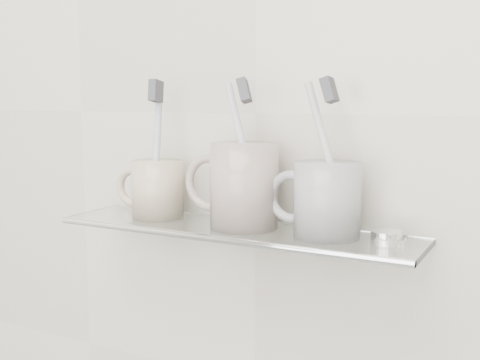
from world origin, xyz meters
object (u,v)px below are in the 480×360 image
Objects in this scene: shelf_glass at (234,230)px; mug_center at (244,186)px; mug_right at (327,200)px; mug_left at (158,189)px.

shelf_glass is 0.06m from mug_center.
mug_center is 1.21× the size of mug_right.
mug_right is at bearing -4.60° from mug_left.
mug_right reaches higher than mug_left.
mug_right is (0.12, 0.00, -0.01)m from mug_center.
mug_left is at bearing -165.24° from mug_right.
mug_right is at bearing 1.44° from mug_center.
shelf_glass is 6.03× the size of mug_left.
shelf_glass is at bearing -163.00° from mug_right.
mug_center reaches higher than mug_right.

